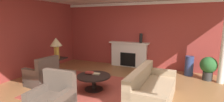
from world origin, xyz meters
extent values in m
plane|color=olive|center=(0.00, 0.00, 0.00)|extent=(9.42, 9.42, 0.00)
cube|color=#9E3833|center=(0.00, 3.00, 1.43)|extent=(7.85, 0.12, 2.86)
cube|color=#9E3833|center=(-3.68, 0.30, 1.43)|extent=(0.12, 6.49, 2.86)
cube|color=white|center=(0.00, 2.92, 2.78)|extent=(7.85, 0.08, 0.12)
cube|color=#993D33|center=(-0.57, -0.16, 0.01)|extent=(3.36, 2.74, 0.01)
cube|color=white|center=(-0.45, 2.80, 0.53)|extent=(1.60, 0.25, 1.06)
cube|color=black|center=(-0.45, 2.78, 0.35)|extent=(0.70, 0.26, 0.60)
cube|color=white|center=(-0.45, 2.77, 1.09)|extent=(1.80, 0.35, 0.06)
cube|color=tan|center=(1.21, -0.23, 0.23)|extent=(0.96, 2.12, 0.45)
cube|color=tan|center=(0.86, -0.22, 0.65)|extent=(0.26, 2.10, 0.40)
cube|color=tan|center=(1.23, 0.72, 0.31)|extent=(0.91, 0.23, 0.62)
cube|color=brown|center=(-2.31, -0.50, 0.22)|extent=(0.87, 0.87, 0.44)
cube|color=brown|center=(-1.99, -0.53, 0.70)|extent=(0.23, 0.81, 0.51)
cube|color=brown|center=(-2.28, -0.17, 0.30)|extent=(0.81, 0.21, 0.60)
cube|color=brown|center=(-2.34, -0.83, 0.30)|extent=(0.81, 0.21, 0.60)
cube|color=brown|center=(-0.73, -1.44, 0.70)|extent=(0.81, 0.22, 0.51)
cube|color=brown|center=(-1.03, -1.78, 0.30)|extent=(0.20, 0.81, 0.60)
cylinder|color=black|center=(-0.57, -0.16, 0.43)|extent=(1.00, 1.00, 0.04)
cylinder|color=black|center=(-0.57, -0.16, 0.21)|extent=(0.12, 0.12, 0.41)
cylinder|color=black|center=(-0.57, -0.16, 0.01)|extent=(0.56, 0.56, 0.03)
cube|color=black|center=(-2.45, 0.41, 0.68)|extent=(0.56, 0.56, 0.04)
cube|color=black|center=(-2.45, 0.41, 0.33)|extent=(0.10, 0.10, 0.66)
cube|color=black|center=(-2.45, 0.41, 0.02)|extent=(0.45, 0.45, 0.04)
cylinder|color=#B28E38|center=(-2.45, 0.41, 0.92)|extent=(0.18, 0.18, 0.45)
cone|color=#C6B284|center=(-2.45, 0.41, 1.30)|extent=(0.44, 0.44, 0.30)
cylinder|color=#B7892D|center=(-2.30, 0.29, 0.91)|extent=(0.12, 0.12, 0.42)
cylinder|color=navy|center=(2.05, 2.49, 0.37)|extent=(0.31, 0.31, 0.74)
cylinder|color=black|center=(0.10, 2.74, 1.32)|extent=(0.13, 0.13, 0.41)
cube|color=tan|center=(-0.55, -0.03, 0.47)|extent=(0.22, 0.17, 0.03)
cube|color=maroon|center=(-0.74, -0.11, 0.50)|extent=(0.27, 0.19, 0.05)
cylinder|color=#333333|center=(2.65, 2.19, 0.15)|extent=(0.32, 0.32, 0.30)
sphere|color=#28602D|center=(2.65, 2.19, 0.55)|extent=(0.56, 0.56, 0.56)
camera|label=1|loc=(1.89, -4.36, 2.06)|focal=27.14mm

